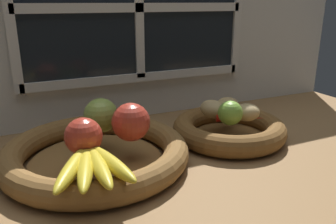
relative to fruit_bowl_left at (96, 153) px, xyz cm
name	(u,v)px	position (x,y,z in cm)	size (l,w,h in cm)	color
ground_plane	(184,158)	(19.31, -2.76, -3.92)	(140.00, 90.00, 3.00)	olive
back_wall	(136,19)	(19.31, 27.02, 25.46)	(140.00, 4.60, 55.00)	silver
fruit_bowl_left	(96,153)	(0.00, 0.00, 0.00)	(38.80, 38.80, 5.22)	brown
fruit_bowl_right	(229,129)	(33.09, 0.00, 0.02)	(27.73, 27.73, 5.22)	brown
apple_red_right	(130,122)	(6.93, -2.51, 6.76)	(7.93, 7.93, 7.93)	#B73828
apple_green_back	(101,115)	(2.61, 4.66, 6.55)	(7.52, 7.52, 7.52)	#99B74C
apple_red_front	(84,136)	(-3.25, -5.44, 6.33)	(7.08, 7.08, 7.08)	#B73828
banana_bunch_front	(92,164)	(-3.61, -13.04, 4.12)	(14.17, 18.41, 2.65)	gold
potato_back	(227,106)	(34.92, 4.02, 4.84)	(7.60, 5.41, 4.08)	tan
potato_oblong	(213,109)	(29.80, 2.56, 5.00)	(7.07, 5.42, 4.42)	tan
potato_small	(247,112)	(36.02, -2.93, 4.90)	(6.53, 5.62, 4.21)	tan
lime_near	(230,113)	(30.73, -3.55, 5.66)	(5.74, 5.74, 5.74)	#7AAD3D
chili_pepper	(240,118)	(34.22, -2.90, 3.68)	(1.78, 1.78, 11.45)	red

